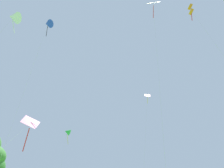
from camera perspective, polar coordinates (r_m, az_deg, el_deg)
name	(u,v)px	position (r m, az deg, el deg)	size (l,w,h in m)	color
kite_pink_low	(28,128)	(30.11, -20.35, -10.46)	(3.25, 10.61, 11.08)	pink
kite_red_high	(147,102)	(40.48, 8.87, -4.42)	(2.74, 5.40, 18.48)	red
kite_orange_box	(191,10)	(34.98, 19.33, 17.19)	(2.99, 9.36, 26.09)	orange
kite_white_distant	(14,17)	(30.38, -23.59, 15.20)	(2.69, 8.33, 21.72)	white
kite_blue_delta	(48,24)	(42.91, -15.86, 14.39)	(2.04, 7.99, 30.04)	blue
kite_yellow_diamond	(153,8)	(36.38, 10.42, 18.28)	(2.97, 9.48, 29.21)	yellow
kite_green_small	(67,132)	(53.99, -11.21, -11.76)	(1.75, 5.66, 15.92)	green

